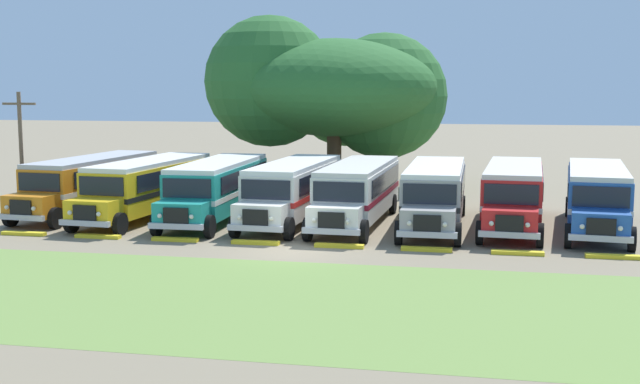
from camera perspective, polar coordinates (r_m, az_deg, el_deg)
The scene contains 20 objects.
ground_plane at distance 32.02m, azimuth -2.01°, elevation -4.15°, with size 220.00×220.00×0.00m, color #84755B.
foreground_grass_strip at distance 25.03m, azimuth -5.96°, elevation -7.49°, with size 80.00×10.83×0.01m, color olive.
parked_bus_slot_0 at distance 43.11m, azimuth -15.87°, elevation 0.71°, with size 3.53×10.97×2.82m.
parked_bus_slot_1 at distance 40.86m, azimuth -12.06°, elevation 0.47°, with size 3.42×10.95×2.82m.
parked_bus_slot_2 at distance 39.63m, azimuth -7.27°, elevation 0.36°, with size 2.82×10.86×2.82m.
parked_bus_slot_3 at distance 38.80m, azimuth -1.90°, elevation 0.26°, with size 3.13×10.90×2.82m.
parked_bus_slot_4 at distance 38.13m, azimuth 2.68°, elevation 0.13°, with size 3.02×10.88×2.82m.
parked_bus_slot_5 at distance 37.80m, azimuth 8.14°, elevation 0.00°, with size 2.71×10.84×2.82m.
parked_bus_slot_6 at distance 38.34m, azimuth 13.52°, elevation -0.03°, with size 3.25×10.92×2.82m.
parked_bus_slot_7 at distance 38.57m, azimuth 18.98°, elevation -0.18°, with size 3.63×10.98×2.82m.
curb_wheelstop_0 at distance 37.52m, azimuth -20.20°, elevation -2.77°, with size 2.00×0.36×0.15m, color yellow.
curb_wheelstop_1 at distance 35.83m, azimuth -15.42°, elevation -3.04°, with size 2.00×0.36×0.15m, color yellow.
curb_wheelstop_2 at distance 34.42m, azimuth -10.20°, elevation -3.32°, with size 2.00×0.36×0.15m, color yellow.
curb_wheelstop_3 at distance 33.31m, azimuth -4.58°, elevation -3.58°, with size 2.00×0.36×0.15m, color yellow.
curb_wheelstop_4 at distance 32.54m, azimuth 1.36°, elevation -3.82°, with size 2.00×0.36×0.15m, color yellow.
curb_wheelstop_5 at distance 32.13m, azimuth 7.53°, elevation -4.03°, with size 2.00×0.36×0.15m, color yellow.
curb_wheelstop_6 at distance 32.11m, azimuth 13.79°, elevation -4.20°, with size 2.00×0.36×0.15m, color yellow.
curb_wheelstop_7 at distance 32.46m, azimuth 19.98°, elevation -4.31°, with size 2.00×0.36×0.15m, color yellow.
broad_shade_tree at distance 51.64m, azimuth 0.90°, elevation 7.29°, with size 14.92×14.28×10.83m.
utility_pole at distance 43.66m, azimuth -20.36°, elevation 2.91°, with size 1.80×0.20×6.18m.
Camera 1 is at (7.24, -30.52, 6.46)m, focal length 45.29 mm.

